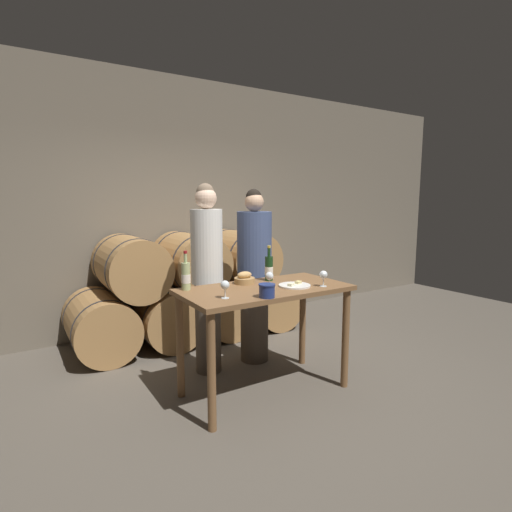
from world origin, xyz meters
TOP-DOWN VIEW (x-y plane):
  - ground_plane at (0.00, 0.00)m, footprint 10.00×10.00m
  - stone_wall_back at (0.00, 2.24)m, footprint 10.00×0.12m
  - barrel_stack at (-0.00, 1.64)m, footprint 2.76×0.97m
  - tasting_table at (0.00, 0.00)m, footprint 1.43×0.73m
  - person_left at (-0.24, 0.64)m, footprint 0.30×0.30m
  - person_right at (0.29, 0.64)m, footprint 0.35×0.35m
  - wine_bottle_red at (0.18, 0.22)m, footprint 0.08×0.08m
  - wine_bottle_white at (-0.60, 0.27)m, footprint 0.08×0.08m
  - blue_crock at (-0.18, -0.30)m, footprint 0.13×0.13m
  - bread_basket at (-0.07, 0.22)m, footprint 0.18×0.18m
  - cheese_plate at (0.23, -0.10)m, footprint 0.27×0.27m
  - wine_glass_far_left at (-0.46, -0.16)m, footprint 0.07×0.07m
  - wine_glass_left at (0.02, -0.04)m, footprint 0.07×0.07m
  - wine_glass_center at (0.44, -0.24)m, footprint 0.07×0.07m

SIDE VIEW (x-z plane):
  - ground_plane at x=0.00m, z-range 0.00..0.00m
  - barrel_stack at x=0.00m, z-range -0.05..1.23m
  - tasting_table at x=0.00m, z-range 0.32..1.26m
  - person_right at x=0.29m, z-range 0.02..1.79m
  - cheese_plate at x=0.23m, z-range 0.92..0.96m
  - person_left at x=-0.24m, z-range 0.04..1.86m
  - bread_basket at x=-0.07m, z-range 0.92..1.03m
  - blue_crock at x=-0.18m, z-range 0.94..1.04m
  - wine_glass_far_left at x=-0.46m, z-range 0.96..1.10m
  - wine_glass_left at x=0.02m, z-range 0.96..1.10m
  - wine_glass_center at x=0.44m, z-range 0.96..1.10m
  - wine_bottle_red at x=0.18m, z-range 0.88..1.21m
  - wine_bottle_white at x=-0.60m, z-range 0.88..1.21m
  - stone_wall_back at x=0.00m, z-range 0.00..3.20m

